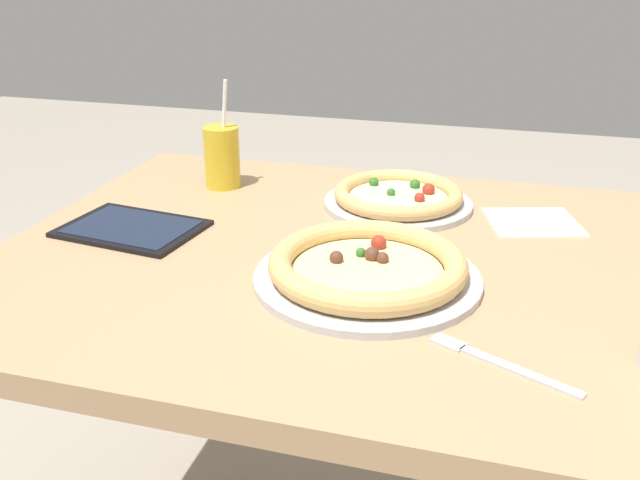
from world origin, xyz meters
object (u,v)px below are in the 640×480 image
pizza_near (367,268)px  drink_cup_colored (222,157)px  pizza_far (398,197)px  tablet (132,228)px  fork (496,362)px

pizza_near → drink_cup_colored: drink_cup_colored is taller
pizza_far → drink_cup_colored: bearing=176.7°
tablet → fork: bearing=-21.9°
pizza_near → pizza_far: (-0.01, 0.34, -0.00)m
pizza_far → drink_cup_colored: (-0.38, 0.02, 0.05)m
pizza_far → tablet: bearing=-149.8°
fork → pizza_near: bearing=138.7°
pizza_far → fork: pizza_far is taller
fork → tablet: tablet is taller
tablet → pizza_far: bearing=30.2°
pizza_far → drink_cup_colored: 0.38m
pizza_near → fork: (0.20, -0.18, -0.02)m
pizza_near → drink_cup_colored: 0.53m
pizza_far → drink_cup_colored: size_ratio=1.28×
pizza_near → pizza_far: bearing=92.2°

